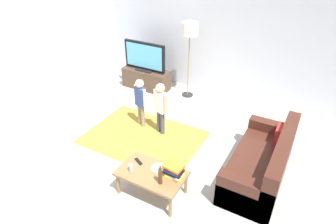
{
  "coord_description": "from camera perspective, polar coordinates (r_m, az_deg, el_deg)",
  "views": [
    {
      "loc": [
        2.2,
        -3.37,
        3.46
      ],
      "look_at": [
        0.0,
        0.6,
        0.65
      ],
      "focal_mm": 31.43,
      "sensor_mm": 36.0,
      "label": 1
    }
  ],
  "objects": [
    {
      "name": "child_near_tv",
      "position": [
        5.85,
        -5.39,
        2.6
      ],
      "size": [
        0.33,
        0.19,
        1.04
      ],
      "color": "gray",
      "rests_on": "ground"
    },
    {
      "name": "wall_left",
      "position": [
        6.55,
        -26.82,
        9.53
      ],
      "size": [
        0.12,
        6.0,
        2.7
      ],
      "primitive_type": "cube",
      "color": "silver",
      "rests_on": "ground"
    },
    {
      "name": "couch",
      "position": [
        4.98,
        18.14,
        -9.69
      ],
      "size": [
        0.8,
        1.8,
        0.86
      ],
      "color": "#472319",
      "rests_on": "ground"
    },
    {
      "name": "book_stack",
      "position": [
        4.3,
        1.13,
        -11.21
      ],
      "size": [
        0.3,
        0.25,
        0.21
      ],
      "color": "yellow",
      "rests_on": "coffee_table"
    },
    {
      "name": "bottle",
      "position": [
        4.18,
        -1.51,
        -12.27
      ],
      "size": [
        0.06,
        0.06,
        0.32
      ],
      "color": "#4C3319",
      "rests_on": "coffee_table"
    },
    {
      "name": "tv_stand",
      "position": [
        7.54,
        -4.26,
        6.39
      ],
      "size": [
        1.2,
        0.44,
        0.5
      ],
      "color": "#4C3828",
      "rests_on": "ground"
    },
    {
      "name": "area_rug",
      "position": [
        5.81,
        -4.82,
        -4.89
      ],
      "size": [
        2.2,
        1.6,
        0.01
      ],
      "primitive_type": "cube",
      "color": "#B28C33",
      "rests_on": "ground"
    },
    {
      "name": "tv",
      "position": [
        7.28,
        -4.54,
        10.62
      ],
      "size": [
        1.1,
        0.28,
        0.71
      ],
      "color": "black",
      "rests_on": "tv_stand"
    },
    {
      "name": "child_center",
      "position": [
        5.58,
        -1.48,
        1.52
      ],
      "size": [
        0.35,
        0.2,
        1.08
      ],
      "color": "#4C4C59",
      "rests_on": "ground"
    },
    {
      "name": "wall_back",
      "position": [
        7.06,
        9.77,
        13.92
      ],
      "size": [
        6.0,
        0.12,
        2.7
      ],
      "primitive_type": "cube",
      "color": "silver",
      "rests_on": "ground"
    },
    {
      "name": "coffee_table",
      "position": [
        4.47,
        -3.18,
        -12.07
      ],
      "size": [
        1.0,
        0.6,
        0.42
      ],
      "color": "olive",
      "rests_on": "ground"
    },
    {
      "name": "tv_remote",
      "position": [
        4.61,
        -5.75,
        -9.5
      ],
      "size": [
        0.17,
        0.12,
        0.02
      ],
      "primitive_type": "cube",
      "rotation": [
        0.0,
        0.0,
        -0.47
      ],
      "color": "black",
      "rests_on": "coffee_table"
    },
    {
      "name": "floor_lamp",
      "position": [
        6.69,
        4.25,
        15.02
      ],
      "size": [
        0.36,
        0.36,
        1.78
      ],
      "color": "#262626",
      "rests_on": "ground"
    },
    {
      "name": "plate",
      "position": [
        4.48,
        -1.82,
        -10.85
      ],
      "size": [
        0.22,
        0.22,
        0.02
      ],
      "color": "white",
      "rests_on": "coffee_table"
    },
    {
      "name": "soda_can",
      "position": [
        4.44,
        -7.18,
        -10.71
      ],
      "size": [
        0.07,
        0.07,
        0.12
      ],
      "primitive_type": "cylinder",
      "color": "silver",
      "rests_on": "coffee_table"
    },
    {
      "name": "ground",
      "position": [
        5.31,
        -3.18,
        -8.98
      ],
      "size": [
        7.8,
        7.8,
        0.0
      ],
      "primitive_type": "plane",
      "color": "#B2ADA3"
    }
  ]
}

